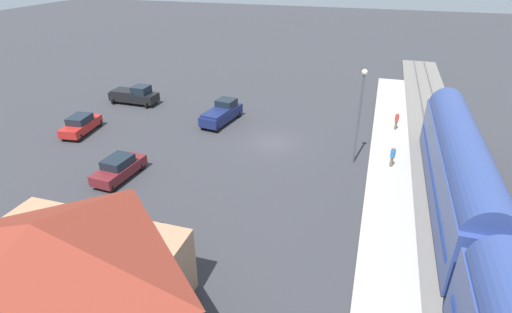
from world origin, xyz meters
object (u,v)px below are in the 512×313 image
(station_building, at_px, (47,279))
(light_pole_near_platform, at_px, (360,106))
(pickup_black, at_px, (135,95))
(pedestrian_on_platform, at_px, (393,155))
(pedestrian_waiting_far, at_px, (397,120))
(sedan_maroon, at_px, (119,168))
(sedan_red, at_px, (81,125))
(pickup_navy, at_px, (222,113))

(station_building, height_order, light_pole_near_platform, light_pole_near_platform)
(pickup_black, distance_m, light_pole_near_platform, 25.98)
(pedestrian_on_platform, height_order, light_pole_near_platform, light_pole_near_platform)
(pedestrian_waiting_far, bearing_deg, sedan_maroon, 37.32)
(pickup_black, bearing_deg, sedan_maroon, 118.49)
(pedestrian_on_platform, distance_m, sedan_red, 27.94)
(station_building, relative_size, sedan_red, 2.20)
(station_building, xyz_separation_m, pickup_black, (13.51, -27.40, -2.05))
(light_pole_near_platform, bearing_deg, pickup_navy, -19.81)
(pickup_navy, xyz_separation_m, light_pole_near_platform, (-13.35, 4.81, 3.82))
(sedan_maroon, bearing_deg, pickup_black, -61.51)
(station_building, bearing_deg, sedan_red, -53.60)
(station_building, xyz_separation_m, pickup_navy, (2.15, -25.15, -2.05))
(station_building, distance_m, pickup_black, 30.61)
(pickup_navy, bearing_deg, light_pole_near_platform, 160.19)
(station_building, relative_size, light_pole_near_platform, 1.34)
(sedan_red, bearing_deg, pickup_navy, -151.19)
(sedan_maroon, bearing_deg, pickup_navy, -104.63)
(pickup_black, bearing_deg, station_building, 116.24)
(station_building, height_order, pickup_black, station_building)
(pickup_navy, height_order, light_pole_near_platform, light_pole_near_platform)
(sedan_red, relative_size, sedan_maroon, 1.02)
(sedan_maroon, distance_m, light_pole_near_platform, 18.80)
(pedestrian_on_platform, bearing_deg, light_pole_near_platform, -7.90)
(pickup_black, relative_size, sedan_maroon, 1.18)
(pedestrian_waiting_far, relative_size, sedan_maroon, 0.37)
(pickup_black, height_order, sedan_red, pickup_black)
(sedan_red, xyz_separation_m, sedan_maroon, (-8.37, 6.20, 0.00))
(station_building, bearing_deg, pickup_black, -63.76)
(station_building, distance_m, pedestrian_on_platform, 24.48)
(station_building, bearing_deg, pickup_navy, -85.12)
(light_pole_near_platform, bearing_deg, sedan_red, 3.68)
(sedan_red, bearing_deg, pedestrian_on_platform, -177.52)
(sedan_maroon, bearing_deg, station_building, 113.46)
(pickup_black, height_order, sedan_maroon, pickup_black)
(pedestrian_waiting_far, height_order, sedan_maroon, pedestrian_waiting_far)
(pickup_navy, height_order, sedan_red, pickup_navy)
(pickup_black, bearing_deg, pedestrian_on_platform, 164.88)
(pickup_navy, distance_m, sedan_maroon, 13.04)
(station_building, distance_m, sedan_maroon, 13.84)
(pedestrian_on_platform, relative_size, sedan_red, 0.36)
(sedan_red, bearing_deg, pickup_black, -92.03)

